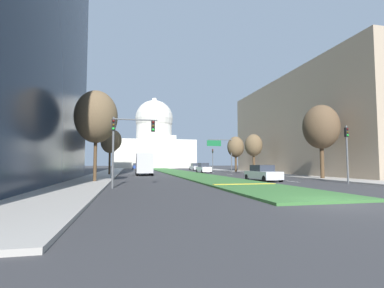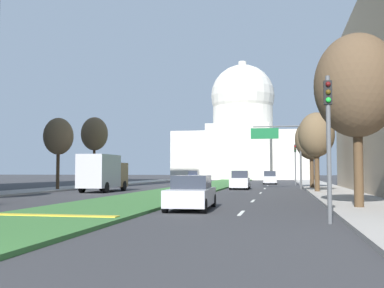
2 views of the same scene
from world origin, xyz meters
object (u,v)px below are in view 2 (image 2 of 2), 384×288
(street_tree_right_near, at_px, (357,86))
(box_truck_delivery, at_px, (103,172))
(traffic_light_near_right, at_px, (328,129))
(street_tree_right_mid, at_px, (316,135))
(sedan_distant, at_px, (270,178))
(sedan_far_horizon, at_px, (194,176))
(street_tree_left_mid, at_px, (58,137))
(sedan_midblock, at_px, (240,181))
(sedan_lead_stopped, at_px, (191,193))
(overhead_guide_sign, at_px, (282,143))
(traffic_light_far_right, at_px, (295,159))
(capitol_building, at_px, (243,135))
(street_tree_right_far, at_px, (311,140))
(street_tree_left_far, at_px, (94,134))
(sedan_very_far, at_px, (262,176))

(street_tree_right_near, bearing_deg, box_truck_delivery, 141.49)
(traffic_light_near_right, height_order, street_tree_right_mid, street_tree_right_mid)
(sedan_distant, height_order, sedan_far_horizon, sedan_distant)
(street_tree_left_mid, distance_m, box_truck_delivery, 6.22)
(sedan_distant, bearing_deg, street_tree_left_mid, -128.05)
(traffic_light_near_right, relative_size, sedan_midblock, 1.12)
(sedan_lead_stopped, bearing_deg, overhead_guide_sign, 80.36)
(traffic_light_far_right, bearing_deg, capitol_building, 103.55)
(traffic_light_far_right, height_order, street_tree_left_mid, street_tree_left_mid)
(street_tree_right_mid, xyz_separation_m, box_truck_delivery, (-18.15, -1.20, -3.07))
(street_tree_right_mid, xyz_separation_m, sedan_far_horizon, (-18.34, 41.43, -3.93))
(street_tree_right_far, xyz_separation_m, sedan_distant, (-4.60, 15.70, -4.11))
(overhead_guide_sign, bearing_deg, box_truck_delivery, -149.44)
(sedan_lead_stopped, bearing_deg, box_truck_delivery, 124.46)
(sedan_lead_stopped, height_order, sedan_far_horizon, sedan_far_horizon)
(street_tree_left_mid, bearing_deg, overhead_guide_sign, 20.40)
(street_tree_right_far, xyz_separation_m, sedan_lead_stopped, (-7.18, -25.87, -4.18))
(capitol_building, bearing_deg, sedan_lead_stopped, -86.92)
(traffic_light_near_right, xyz_separation_m, street_tree_right_far, (1.30, 30.68, 1.63))
(traffic_light_near_right, bearing_deg, traffic_light_far_right, 90.00)
(street_tree_left_far, height_order, box_truck_delivery, street_tree_left_far)
(overhead_guide_sign, bearing_deg, street_tree_right_far, 12.27)
(street_tree_right_near, bearing_deg, sedan_distant, 97.32)
(street_tree_left_far, bearing_deg, sedan_distant, 39.99)
(overhead_guide_sign, xyz_separation_m, sedan_far_horizon, (-15.57, 33.55, -3.80))
(street_tree_right_far, xyz_separation_m, box_truck_delivery, (-18.27, -9.71, -3.27))
(street_tree_left_mid, relative_size, street_tree_right_far, 0.96)
(sedan_lead_stopped, bearing_deg, sedan_far_horizon, 100.86)
(capitol_building, distance_m, sedan_very_far, 11.59)
(sedan_very_far, bearing_deg, street_tree_right_near, -83.98)
(overhead_guide_sign, xyz_separation_m, street_tree_right_near, (3.49, -24.10, 1.23))
(street_tree_left_far, height_order, sedan_very_far, street_tree_left_far)
(traffic_light_far_right, xyz_separation_m, street_tree_right_far, (1.30, -11.36, 1.63))
(overhead_guide_sign, height_order, sedan_very_far, overhead_guide_sign)
(sedan_very_far, bearing_deg, sedan_lead_stopped, -90.13)
(sedan_distant, distance_m, sedan_very_far, 31.81)
(capitol_building, height_order, street_tree_right_near, capitol_building)
(street_tree_right_far, bearing_deg, street_tree_right_near, -88.61)
(street_tree_right_mid, bearing_deg, sedan_distant, 100.47)
(street_tree_right_mid, bearing_deg, overhead_guide_sign, 109.35)
(sedan_lead_stopped, relative_size, sedan_distant, 1.02)
(street_tree_right_near, xyz_separation_m, sedan_midblock, (-7.64, 22.85, -5.00))
(street_tree_left_mid, xyz_separation_m, sedan_very_far, (16.30, 55.63, -4.19))
(overhead_guide_sign, height_order, box_truck_delivery, overhead_guide_sign)
(traffic_light_far_right, xyz_separation_m, box_truck_delivery, (-16.97, -21.07, -1.64))
(capitol_building, xyz_separation_m, traffic_light_far_right, (10.15, -42.11, -6.31))
(street_tree_right_mid, xyz_separation_m, street_tree_left_far, (-23.18, 8.52, 1.12))
(traffic_light_far_right, distance_m, sedan_distant, 5.98)
(overhead_guide_sign, xyz_separation_m, box_truck_delivery, (-15.38, -9.08, -2.94))
(sedan_lead_stopped, distance_m, sedan_distant, 41.64)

